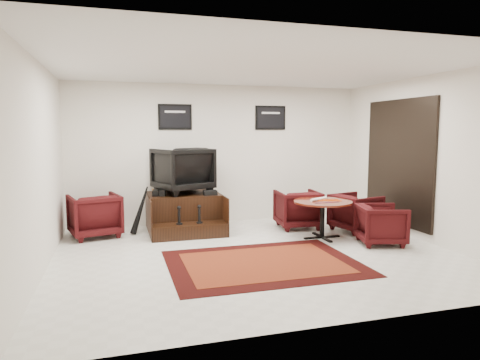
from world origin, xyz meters
The scene contains 16 objects.
ground centered at (0.00, 0.00, 0.00)m, with size 6.00×6.00×0.00m, color silver.
room_shell centered at (0.41, 0.12, 1.79)m, with size 6.02×5.02×2.81m.
area_rug centered at (-0.07, -0.46, 0.01)m, with size 2.68×2.01×0.01m.
shine_podium centered at (-0.83, 1.91, 0.32)m, with size 1.35×1.39×0.70m.
shine_chair centered at (-0.83, 2.05, 1.18)m, with size 0.94×0.88×0.96m, color black.
shoes_pair centered at (-1.30, 1.83, 0.75)m, with size 0.28×0.33×0.11m.
polish_kit centered at (-0.39, 1.64, 0.74)m, with size 0.25×0.17×0.08m, color black.
umbrella_black centered at (-1.65, 1.83, 0.45)m, with size 0.34×0.13×0.90m, color black, non-canonical shape.
umbrella_hooked centered at (-1.65, 1.87, 0.40)m, with size 0.30×0.11×0.79m, color black, non-canonical shape.
armchair_side centered at (-2.44, 1.86, 0.42)m, with size 0.82×0.77×0.84m, color black.
meeting_table centered at (1.40, 0.63, 0.58)m, with size 1.01×1.01×0.66m.
table_chair_back centered at (1.32, 1.50, 0.40)m, with size 0.79×0.74×0.81m, color black.
table_chair_window centered at (2.26, 0.96, 0.39)m, with size 0.75×0.71×0.77m, color black.
table_chair_corner centered at (2.15, -0.01, 0.36)m, with size 0.71×0.66×0.73m, color black.
paper_roll centered at (1.36, 0.70, 0.69)m, with size 0.05×0.05×0.42m, color white.
table_clutter centered at (1.48, 0.60, 0.67)m, with size 0.57×0.33×0.01m.
Camera 1 is at (-2.04, -6.04, 1.87)m, focal length 32.00 mm.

